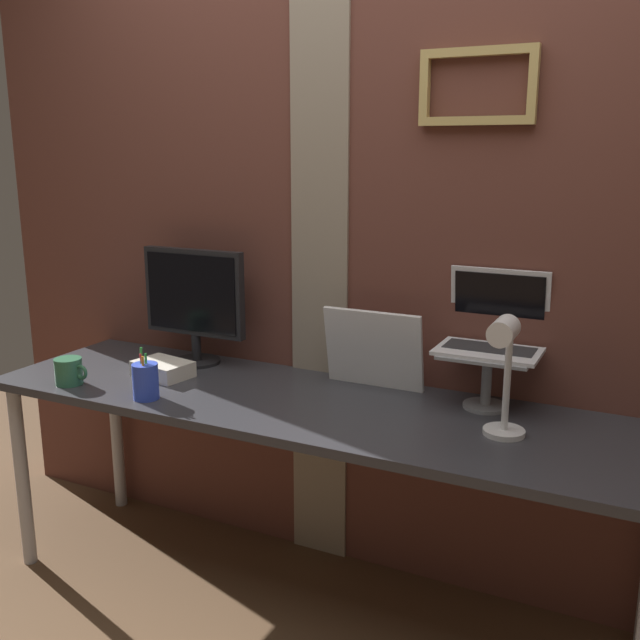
{
  "coord_description": "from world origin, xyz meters",
  "views": [
    {
      "loc": [
        0.91,
        -1.91,
        1.54
      ],
      "look_at": [
        -0.11,
        0.15,
        0.99
      ],
      "focal_mm": 40.26,
      "sensor_mm": 36.0,
      "label": 1
    }
  ],
  "objects_px": {
    "desk_lamp": "(504,364)",
    "coffee_mug": "(69,371)",
    "monitor": "(194,298)",
    "whiteboard_panel": "(373,349)",
    "laptop": "(494,326)",
    "pen_cup": "(146,381)"
  },
  "relations": [
    {
      "from": "laptop",
      "to": "whiteboard_panel",
      "type": "relative_size",
      "value": 0.91
    },
    {
      "from": "desk_lamp",
      "to": "coffee_mug",
      "type": "xyz_separation_m",
      "value": [
        -1.46,
        -0.16,
        -0.18
      ]
    },
    {
      "from": "pen_cup",
      "to": "desk_lamp",
      "type": "bearing_deg",
      "value": 8.15
    },
    {
      "from": "desk_lamp",
      "to": "coffee_mug",
      "type": "height_order",
      "value": "desk_lamp"
    },
    {
      "from": "pen_cup",
      "to": "whiteboard_panel",
      "type": "bearing_deg",
      "value": 34.87
    },
    {
      "from": "monitor",
      "to": "laptop",
      "type": "relative_size",
      "value": 1.38
    },
    {
      "from": "monitor",
      "to": "whiteboard_panel",
      "type": "bearing_deg",
      "value": 2.26
    },
    {
      "from": "pen_cup",
      "to": "coffee_mug",
      "type": "height_order",
      "value": "pen_cup"
    },
    {
      "from": "laptop",
      "to": "coffee_mug",
      "type": "height_order",
      "value": "laptop"
    },
    {
      "from": "desk_lamp",
      "to": "coffee_mug",
      "type": "bearing_deg",
      "value": -173.72
    },
    {
      "from": "pen_cup",
      "to": "coffee_mug",
      "type": "bearing_deg",
      "value": 179.96
    },
    {
      "from": "monitor",
      "to": "whiteboard_panel",
      "type": "height_order",
      "value": "monitor"
    },
    {
      "from": "whiteboard_panel",
      "to": "coffee_mug",
      "type": "relative_size",
      "value": 2.63
    },
    {
      "from": "monitor",
      "to": "desk_lamp",
      "type": "relative_size",
      "value": 1.21
    },
    {
      "from": "monitor",
      "to": "laptop",
      "type": "height_order",
      "value": "monitor"
    },
    {
      "from": "desk_lamp",
      "to": "laptop",
      "type": "bearing_deg",
      "value": 107.88
    },
    {
      "from": "whiteboard_panel",
      "to": "pen_cup",
      "type": "relative_size",
      "value": 2.02
    },
    {
      "from": "pen_cup",
      "to": "laptop",
      "type": "bearing_deg",
      "value": 24.95
    },
    {
      "from": "whiteboard_panel",
      "to": "desk_lamp",
      "type": "xyz_separation_m",
      "value": [
        0.5,
        -0.27,
        0.09
      ]
    },
    {
      "from": "coffee_mug",
      "to": "whiteboard_panel",
      "type": "bearing_deg",
      "value": 24.33
    },
    {
      "from": "laptop",
      "to": "desk_lamp",
      "type": "distance_m",
      "value": 0.33
    },
    {
      "from": "laptop",
      "to": "coffee_mug",
      "type": "xyz_separation_m",
      "value": [
        -1.36,
        -0.47,
        -0.21
      ]
    }
  ]
}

